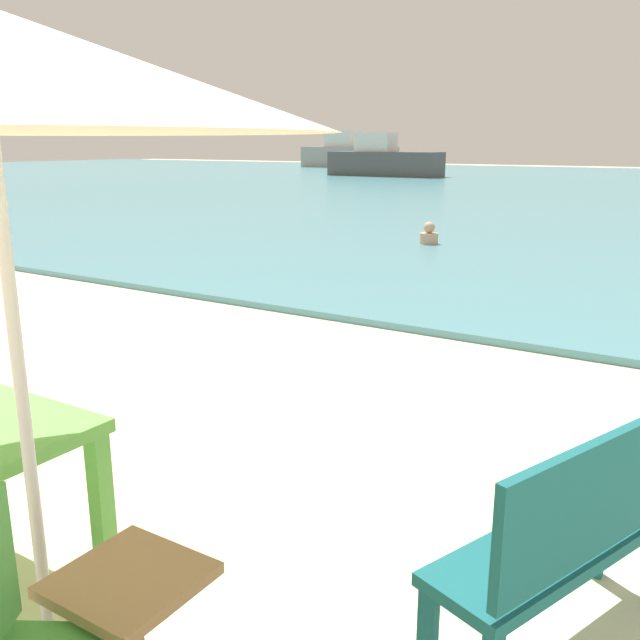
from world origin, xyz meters
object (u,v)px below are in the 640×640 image
at_px(side_table_wood, 133,624).
at_px(bench_teal_center, 578,529).
at_px(swimmer_person, 429,235).
at_px(boat_sailboat, 384,161).
at_px(boat_tanker, 348,154).

relative_size(side_table_wood, bench_teal_center, 0.43).
relative_size(side_table_wood, swimmer_person, 1.32).
relative_size(boat_sailboat, boat_tanker, 0.88).
distance_m(side_table_wood, swimmer_person, 11.10).
relative_size(swimmer_person, boat_tanker, 0.06).
bearing_deg(side_table_wood, boat_sailboat, 115.87).
bearing_deg(boat_sailboat, side_table_wood, -64.13).
bearing_deg(side_table_wood, swimmer_person, 108.40).
height_order(side_table_wood, boat_sailboat, boat_sailboat).
height_order(side_table_wood, boat_tanker, boat_tanker).
bearing_deg(boat_sailboat, swimmer_person, -61.03).
bearing_deg(swimmer_person, boat_tanker, 122.17).
height_order(bench_teal_center, boat_tanker, boat_tanker).
xyz_separation_m(bench_teal_center, boat_sailboat, (-17.64, 32.86, 0.39)).
bearing_deg(boat_sailboat, boat_tanker, 128.36).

